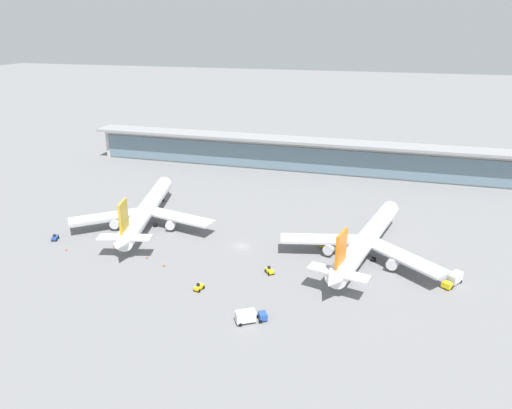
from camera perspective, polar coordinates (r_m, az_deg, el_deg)
The scene contains 14 objects.
ground_plane at distance 146.63m, azimuth -1.74°, elevation -5.09°, with size 1200.00×1200.00×0.00m, color slate.
airliner_left_stand at distance 164.09m, azimuth -13.24°, elevation -0.67°, with size 48.15×63.64×17.13m.
airliner_centre_stand at distance 141.64m, azimuth 13.21°, elevation -4.25°, with size 48.18×63.67×17.13m.
service_truck_near_nose_yellow at distance 124.36m, azimuth -6.95°, elevation -9.94°, with size 2.29×3.16×2.05m.
service_truck_under_wing_yellow at distance 147.83m, azimuth 9.27°, elevation -4.42°, with size 7.47×5.65×3.10m.
service_truck_mid_apron_blue at distance 163.44m, azimuth -23.27°, elevation -3.71°, with size 2.61×3.28×2.05m.
service_truck_by_tail_yellow at distance 131.06m, azimuth 1.65°, elevation -8.04°, with size 3.15×3.28×2.05m.
service_truck_on_taxiway_blue at distance 111.12m, azimuth -0.86°, elevation -13.43°, with size 7.45×5.70×3.10m.
service_truck_at_far_stand_yellow at distance 135.89m, azimuth 22.90°, elevation -8.34°, with size 5.95×7.36×3.10m.
terminal_building at distance 222.23m, azimuth 4.89°, elevation 6.20°, with size 202.59×12.80×15.20m.
safety_cone_alpha at distance 152.60m, azimuth -16.93°, elevation -4.83°, with size 0.62×0.62×0.70m.
safety_cone_bravo at distance 155.10m, azimuth -22.09°, elevation -5.09°, with size 0.62×0.62×0.70m.
safety_cone_charlie at distance 143.04m, azimuth -13.16°, elevation -6.25°, with size 0.62×0.62×0.70m.
safety_cone_delta at distance 137.50m, azimuth -11.14°, elevation -7.25°, with size 0.62×0.62×0.70m.
Camera 1 is at (39.98, -125.41, 64.62)m, focal length 32.87 mm.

